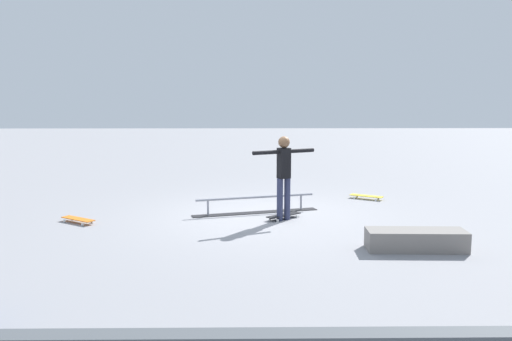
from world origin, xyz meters
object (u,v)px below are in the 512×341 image
(grind_rail, at_px, (256,206))
(skateboard_main, at_px, (284,215))
(skater_main, at_px, (284,172))
(loose_skateboard_yellow, at_px, (366,196))
(loose_skateboard_orange, at_px, (78,219))
(skate_ledge, at_px, (416,240))

(grind_rail, xyz_separation_m, skateboard_main, (-0.57, 0.56, -0.09))
(grind_rail, xyz_separation_m, skater_main, (-0.56, 0.66, 0.84))
(skater_main, distance_m, loose_skateboard_yellow, 3.19)
(skater_main, bearing_deg, loose_skateboard_orange, 157.38)
(skateboard_main, xyz_separation_m, loose_skateboard_orange, (4.13, 0.28, 0.00))
(loose_skateboard_orange, bearing_deg, skater_main, 35.92)
(skater_main, xyz_separation_m, loose_skateboard_yellow, (-2.18, -2.14, -0.92))
(skater_main, distance_m, skateboard_main, 0.93)
(skate_ledge, height_order, loose_skateboard_yellow, skate_ledge)
(skater_main, xyz_separation_m, skateboard_main, (-0.01, -0.10, -0.92))
(loose_skateboard_yellow, xyz_separation_m, loose_skateboard_orange, (6.30, 2.33, 0.00))
(grind_rail, bearing_deg, skater_main, 114.89)
(skate_ledge, height_order, loose_skateboard_orange, skate_ledge)
(skate_ledge, relative_size, loose_skateboard_orange, 2.07)
(skate_ledge, xyz_separation_m, loose_skateboard_orange, (6.16, -1.93, -0.10))
(skateboard_main, height_order, loose_skateboard_yellow, same)
(skateboard_main, relative_size, loose_skateboard_yellow, 0.95)
(skate_ledge, relative_size, skateboard_main, 2.14)
(grind_rail, distance_m, loose_skateboard_yellow, 3.12)
(grind_rail, bearing_deg, loose_skateboard_orange, -2.09)
(skateboard_main, bearing_deg, loose_skateboard_orange, 145.30)
(grind_rail, distance_m, loose_skateboard_orange, 3.66)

